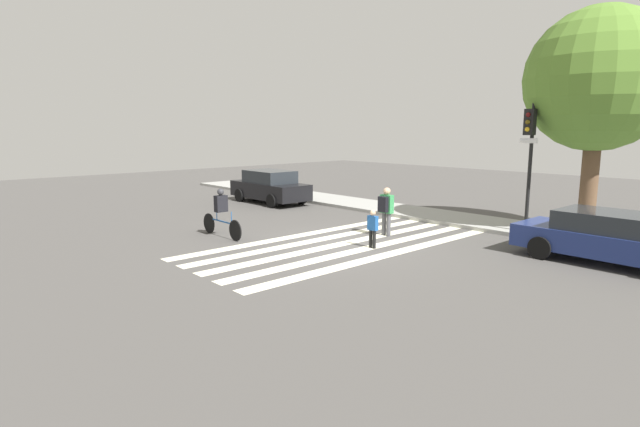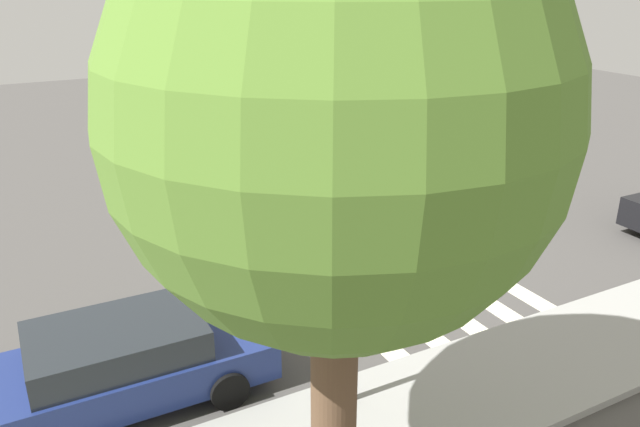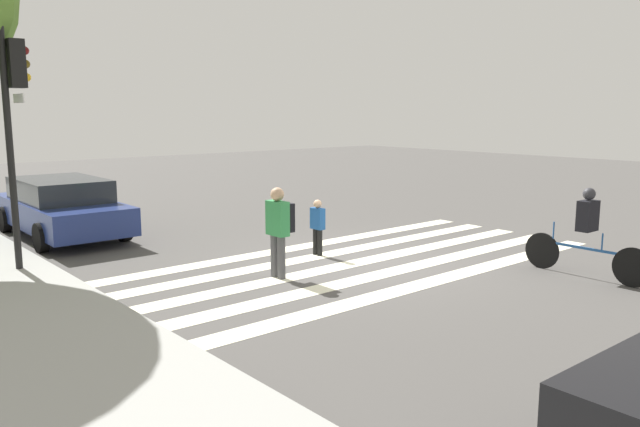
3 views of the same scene
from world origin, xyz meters
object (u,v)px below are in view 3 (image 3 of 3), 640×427
at_px(traffic_light, 14,104).
at_px(car_parked_silver_sedan, 61,207).
at_px(pedestrian_adult_tall_backpack, 318,224).
at_px(cyclist_far_lane, 587,230).
at_px(pedestrian_adult_blue_shirt, 279,225).

xyz_separation_m(traffic_light, car_parked_silver_sedan, (3.20, -1.69, -2.37)).
relative_size(traffic_light, car_parked_silver_sedan, 0.92).
xyz_separation_m(pedestrian_adult_tall_backpack, cyclist_far_lane, (-4.46, -2.55, 0.21)).
height_order(traffic_light, car_parked_silver_sedan, traffic_light).
bearing_deg(traffic_light, pedestrian_adult_blue_shirt, -132.71).
bearing_deg(pedestrian_adult_blue_shirt, cyclist_far_lane, -130.94).
bearing_deg(car_parked_silver_sedan, traffic_light, 152.47).
xyz_separation_m(traffic_light, cyclist_far_lane, (-6.73, -7.63, -2.23)).
distance_m(pedestrian_adult_blue_shirt, pedestrian_adult_tall_backpack, 1.90).
height_order(pedestrian_adult_blue_shirt, pedestrian_adult_tall_backpack, pedestrian_adult_blue_shirt).
bearing_deg(car_parked_silver_sedan, cyclist_far_lane, -148.84).
bearing_deg(cyclist_far_lane, car_parked_silver_sedan, 31.35).
distance_m(traffic_light, pedestrian_adult_tall_backpack, 6.08).
bearing_deg(traffic_light, pedestrian_adult_tall_backpack, -114.07).
distance_m(traffic_light, pedestrian_adult_blue_shirt, 5.13).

